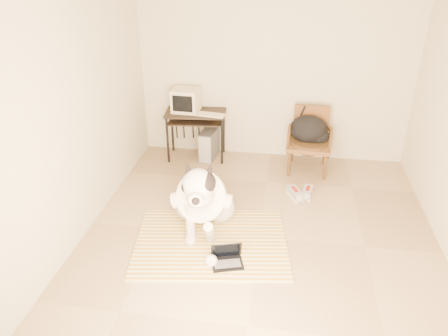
% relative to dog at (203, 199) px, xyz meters
% --- Properties ---
extents(floor, '(4.50, 4.50, 0.00)m').
position_rel_dog_xyz_m(floor, '(0.65, -0.05, -0.42)').
color(floor, '#9A805E').
rests_on(floor, ground).
extents(wall_back, '(4.50, 0.00, 4.50)m').
position_rel_dog_xyz_m(wall_back, '(0.65, 2.20, 0.93)').
color(wall_back, beige).
rests_on(wall_back, floor).
extents(wall_front, '(4.50, 0.00, 4.50)m').
position_rel_dog_xyz_m(wall_front, '(0.65, -2.30, 0.93)').
color(wall_front, beige).
rests_on(wall_front, floor).
extents(wall_left, '(0.00, 4.50, 4.50)m').
position_rel_dog_xyz_m(wall_left, '(-1.35, -0.05, 0.93)').
color(wall_left, beige).
rests_on(wall_left, floor).
extents(rug, '(1.84, 1.51, 0.02)m').
position_rel_dog_xyz_m(rug, '(0.13, -0.24, -0.41)').
color(rug, '#C07F15').
rests_on(rug, floor).
extents(dog, '(0.70, 1.45, 1.06)m').
position_rel_dog_xyz_m(dog, '(0.00, 0.00, 0.00)').
color(dog, silver).
rests_on(dog, rug).
extents(laptop, '(0.37, 0.31, 0.23)m').
position_rel_dog_xyz_m(laptop, '(0.35, -0.57, -0.34)').
color(laptop, black).
rests_on(laptop, rug).
extents(computer_desk, '(0.93, 0.57, 0.75)m').
position_rel_dog_xyz_m(computer_desk, '(-0.48, 1.90, 0.22)').
color(computer_desk, black).
rests_on(computer_desk, floor).
extents(crt_monitor, '(0.41, 0.39, 0.34)m').
position_rel_dog_xyz_m(crt_monitor, '(-0.62, 1.94, 0.50)').
color(crt_monitor, beige).
rests_on(crt_monitor, computer_desk).
extents(desk_keyboard, '(0.43, 0.22, 0.03)m').
position_rel_dog_xyz_m(desk_keyboard, '(-0.23, 1.79, 0.34)').
color(desk_keyboard, beige).
rests_on(desk_keyboard, computer_desk).
extents(pc_tower, '(0.25, 0.50, 0.45)m').
position_rel_dog_xyz_m(pc_tower, '(-0.28, 1.93, -0.19)').
color(pc_tower, '#4E4D50').
rests_on(pc_tower, floor).
extents(rattan_chair, '(0.64, 0.62, 0.91)m').
position_rel_dog_xyz_m(rattan_chair, '(1.22, 1.79, 0.04)').
color(rattan_chair, brown).
rests_on(rattan_chair, floor).
extents(backpack, '(0.58, 0.44, 0.40)m').
position_rel_dog_xyz_m(backpack, '(1.22, 1.80, 0.18)').
color(backpack, black).
rests_on(backpack, rattan_chair).
extents(sneaker_left, '(0.24, 0.33, 0.11)m').
position_rel_dog_xyz_m(sneaker_left, '(1.05, 0.91, -0.37)').
color(sneaker_left, white).
rests_on(sneaker_left, floor).
extents(sneaker_right, '(0.17, 0.31, 0.10)m').
position_rel_dog_xyz_m(sneaker_right, '(1.22, 0.97, -0.37)').
color(sneaker_right, white).
rests_on(sneaker_right, floor).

